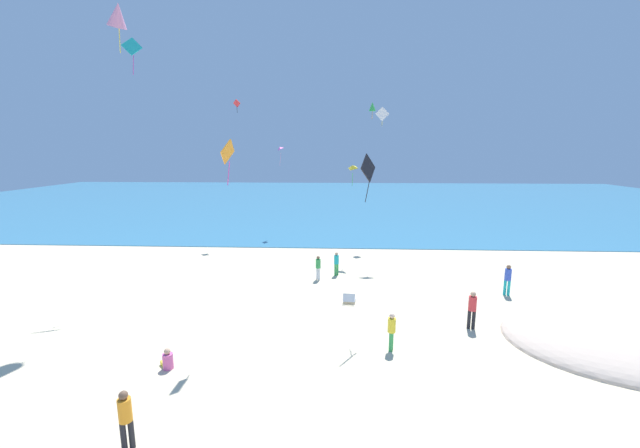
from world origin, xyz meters
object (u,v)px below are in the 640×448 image
kite_white (382,114)px  kite_pink (117,15)px  person_0 (392,329)px  kite_yellow (352,167)px  person_3 (472,307)px  kite_black (368,169)px  kite_orange (228,153)px  person_8 (508,278)px  person_6 (125,416)px  person_7 (168,361)px  kite_teal (132,47)px  kite_magenta (280,148)px  kite_green (372,107)px  person_1 (318,266)px  beach_chair_far_left (349,299)px  kite_red (237,104)px  person_5 (336,262)px

kite_white → kite_pink: bearing=-144.8°
person_0 → kite_yellow: bearing=116.9°
person_3 → kite_black: 7.24m
kite_orange → kite_black: kite_orange is taller
person_8 → kite_white: bearing=-107.6°
person_6 → kite_yellow: kite_yellow is taller
person_3 → person_7: size_ratio=2.21×
kite_teal → person_8: bearing=-3.2°
person_0 → kite_magenta: kite_magenta is taller
person_0 → kite_black: bearing=129.7°
kite_yellow → person_7: bearing=-115.8°
person_3 → kite_magenta: kite_magenta is taller
person_3 → person_7: (-11.46, -3.53, -0.67)m
kite_teal → kite_white: (13.44, 6.08, -2.80)m
kite_pink → kite_magenta: (4.58, 16.04, -5.61)m
person_3 → person_7: 12.01m
kite_green → kite_pink: (-12.27, -13.61, 2.43)m
person_1 → beach_chair_far_left: bearing=-112.8°
kite_green → kite_white: (0.26, -4.79, -0.99)m
kite_green → person_0: bearing=-91.9°
person_6 → kite_pink: bearing=-12.0°
kite_green → kite_white: size_ratio=1.07×
person_3 → kite_green: kite_green is taller
kite_orange → person_1: bearing=66.4°
person_6 → kite_magenta: 26.38m
kite_orange → kite_pink: (-5.52, 3.28, 5.87)m
kite_red → kite_magenta: 5.08m
kite_yellow → kite_black: size_ratio=0.73×
kite_orange → person_3: bearing=5.7°
person_7 → kite_yellow: bearing=-69.4°
person_1 → person_5: (1.05, 0.88, -0.00)m
person_7 → person_8: (14.60, 7.50, 0.67)m
person_1 → person_3: size_ratio=0.87×
person_7 → kite_yellow: 16.61m
person_1 → kite_pink: 15.45m
kite_teal → kite_white: kite_teal is taller
person_0 → kite_green: size_ratio=1.13×
person_1 → kite_black: (2.33, -5.37, 5.83)m
person_1 → kite_teal: 15.08m
person_1 → kite_pink: bearing=154.1°
person_0 → person_5: 9.02m
beach_chair_far_left → kite_red: 19.71m
person_0 → person_5: person_0 is taller
person_8 → kite_green: bearing=-119.7°
kite_red → person_0: bearing=-60.9°
person_3 → person_8: size_ratio=1.01×
kite_teal → kite_magenta: kite_teal is taller
person_7 → kite_teal: kite_teal is taller
kite_red → kite_pink: (-1.47, -14.10, 2.09)m
person_7 → kite_green: kite_green is taller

